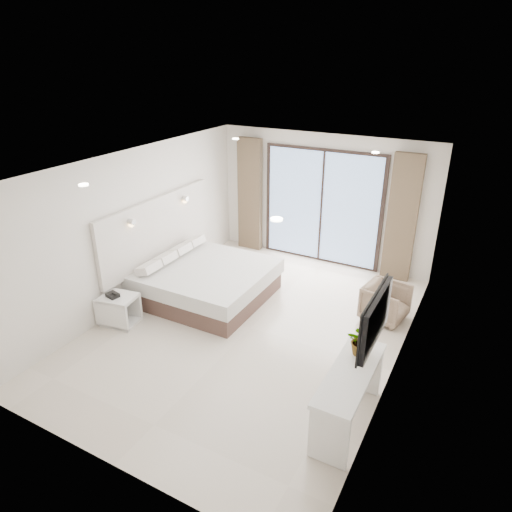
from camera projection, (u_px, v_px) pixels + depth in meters
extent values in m
plane|color=beige|center=(251.00, 328.00, 7.49)|extent=(6.20, 6.20, 0.00)
cube|color=silver|center=(323.00, 200.00, 9.42)|extent=(4.60, 0.02, 2.70)
cube|color=silver|center=(96.00, 366.00, 4.45)|extent=(4.60, 0.02, 2.70)
cube|color=silver|center=(135.00, 228.00, 7.94)|extent=(0.02, 6.20, 2.70)
cube|color=silver|center=(404.00, 287.00, 5.94)|extent=(0.02, 6.20, 2.70)
cube|color=white|center=(250.00, 165.00, 6.38)|extent=(4.60, 6.20, 0.02)
cube|color=beige|center=(158.00, 229.00, 8.43)|extent=(0.08, 3.00, 1.20)
cube|color=black|center=(376.00, 319.00, 4.86)|extent=(0.06, 1.00, 0.58)
cube|color=black|center=(373.00, 318.00, 4.88)|extent=(0.02, 1.04, 0.62)
cube|color=black|center=(322.00, 207.00, 9.46)|extent=(2.56, 0.04, 2.42)
cube|color=#86A5D6|center=(321.00, 207.00, 9.44)|extent=(2.40, 0.01, 2.30)
cube|color=brown|center=(250.00, 195.00, 10.07)|extent=(0.55, 0.14, 2.50)
cube|color=brown|center=(402.00, 219.00, 8.64)|extent=(0.55, 0.14, 2.50)
cylinder|color=white|center=(83.00, 185.00, 5.51)|extent=(0.12, 0.12, 0.02)
cylinder|color=white|center=(277.00, 219.00, 4.38)|extent=(0.12, 0.12, 0.02)
cylinder|color=white|center=(236.00, 139.00, 8.40)|extent=(0.12, 0.12, 0.02)
cylinder|color=white|center=(376.00, 152.00, 7.27)|extent=(0.12, 0.12, 0.02)
cube|color=brown|center=(207.00, 289.00, 8.38)|extent=(2.08, 1.97, 0.33)
cube|color=silver|center=(206.00, 274.00, 8.26)|extent=(2.16, 2.05, 0.27)
cube|color=white|center=(149.00, 270.00, 7.95)|extent=(0.28, 0.42, 0.14)
cube|color=white|center=(165.00, 260.00, 8.31)|extent=(0.28, 0.42, 0.14)
cube|color=white|center=(180.00, 252.00, 8.68)|extent=(0.28, 0.42, 0.14)
cube|color=white|center=(194.00, 244.00, 9.03)|extent=(0.28, 0.42, 0.14)
cube|color=white|center=(118.00, 298.00, 7.43)|extent=(0.62, 0.54, 0.05)
cube|color=white|center=(122.00, 321.00, 7.62)|extent=(0.62, 0.54, 0.05)
cube|color=white|center=(111.00, 316.00, 7.37)|extent=(0.56, 0.14, 0.45)
cube|color=white|center=(128.00, 304.00, 7.69)|extent=(0.56, 0.14, 0.45)
cube|color=black|center=(113.00, 295.00, 7.39)|extent=(0.22, 0.19, 0.07)
cube|color=white|center=(351.00, 374.00, 5.28)|extent=(0.47, 1.49, 0.06)
cube|color=white|center=(328.00, 438.00, 4.90)|extent=(0.45, 0.06, 0.71)
cube|color=white|center=(364.00, 368.00, 5.98)|extent=(0.45, 0.06, 0.71)
imported|color=#33662D|center=(362.00, 344.00, 5.52)|extent=(0.42, 0.46, 0.31)
imported|color=#896D59|center=(386.00, 301.00, 7.62)|extent=(0.73, 0.77, 0.69)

